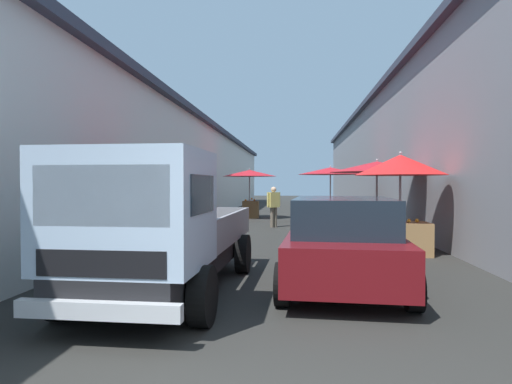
% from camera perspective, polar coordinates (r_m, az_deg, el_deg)
% --- Properties ---
extents(ground, '(90.00, 90.00, 0.00)m').
position_cam_1_polar(ground, '(15.82, 4.35, -4.99)').
color(ground, '#282826').
extents(building_left_whitewash, '(49.80, 7.50, 4.70)m').
position_cam_1_polar(building_left_whitewash, '(19.56, -17.80, 3.04)').
color(building_left_whitewash, silver).
rests_on(building_left_whitewash, ground).
extents(building_right_concrete, '(49.80, 7.50, 5.92)m').
position_cam_1_polar(building_right_concrete, '(19.39, 27.05, 4.81)').
color(building_right_concrete, gray).
rests_on(building_right_concrete, ground).
extents(fruit_stall_mid_lane, '(2.79, 2.79, 2.46)m').
position_cam_1_polar(fruit_stall_mid_lane, '(18.88, 9.72, 1.83)').
color(fruit_stall_mid_lane, '#9E9EA3').
rests_on(fruit_stall_mid_lane, ground).
extents(fruit_stall_far_left, '(2.79, 2.79, 2.42)m').
position_cam_1_polar(fruit_stall_far_left, '(13.24, 15.59, 1.81)').
color(fruit_stall_far_left, '#9E9EA3').
rests_on(fruit_stall_far_left, ground).
extents(fruit_stall_near_right, '(2.11, 2.11, 2.40)m').
position_cam_1_polar(fruit_stall_near_right, '(9.54, -13.75, 1.26)').
color(fruit_stall_near_right, '#9E9EA3').
rests_on(fruit_stall_near_right, ground).
extents(fruit_stall_near_left, '(2.62, 2.62, 2.42)m').
position_cam_1_polar(fruit_stall_near_left, '(20.79, -0.84, 1.56)').
color(fruit_stall_near_left, '#9E9EA3').
rests_on(fruit_stall_near_left, ground).
extents(fruit_stall_far_right, '(2.16, 2.16, 2.45)m').
position_cam_1_polar(fruit_stall_far_right, '(10.82, 18.86, 1.75)').
color(fruit_stall_far_right, '#9E9EA3').
rests_on(fruit_stall_far_right, ground).
extents(hatchback_car, '(4.00, 2.11, 1.45)m').
position_cam_1_polar(hatchback_car, '(7.19, 11.39, -6.43)').
color(hatchback_car, '#600F14').
rests_on(hatchback_car, ground).
extents(delivery_truck, '(4.97, 2.08, 2.08)m').
position_cam_1_polar(delivery_truck, '(5.99, -13.64, -5.03)').
color(delivery_truck, black).
rests_on(delivery_truck, ground).
extents(vendor_by_crates, '(0.45, 0.49, 1.56)m').
position_cam_1_polar(vendor_by_crates, '(16.51, 2.36, -1.62)').
color(vendor_by_crates, '#665B4C').
rests_on(vendor_by_crates, ground).
extents(plastic_stool, '(0.30, 0.30, 0.43)m').
position_cam_1_polar(plastic_stool, '(10.81, -4.41, -6.08)').
color(plastic_stool, red).
rests_on(plastic_stool, ground).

